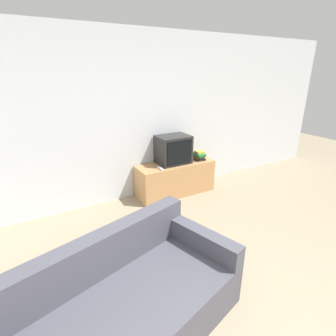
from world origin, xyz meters
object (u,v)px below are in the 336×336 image
object	(u,v)px
tv_stand	(175,178)
remote_on_stand	(160,168)
book_stack	(199,156)
television	(173,150)
couch	(116,315)

from	to	relation	value
tv_stand	remote_on_stand	bearing A→B (deg)	-160.51
tv_stand	book_stack	bearing A→B (deg)	-6.28
television	tv_stand	bearing A→B (deg)	-58.32
remote_on_stand	television	bearing A→B (deg)	25.84
television	couch	distance (m)	2.78
television	book_stack	world-z (taller)	television
couch	book_stack	world-z (taller)	couch
couch	remote_on_stand	distance (m)	2.42
couch	book_stack	distance (m)	3.02
tv_stand	television	size ratio (longest dim) A/B	2.49
tv_stand	television	world-z (taller)	television
tv_stand	couch	world-z (taller)	couch
tv_stand	book_stack	size ratio (longest dim) A/B	5.94
remote_on_stand	couch	bearing A→B (deg)	-126.16
television	couch	bearing A→B (deg)	-129.78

